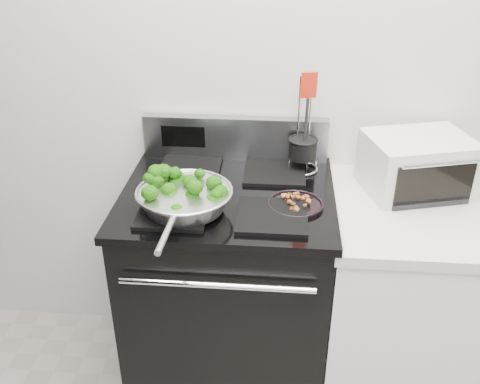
# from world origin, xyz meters

# --- Properties ---
(back_wall) EXTENTS (4.00, 0.02, 2.70)m
(back_wall) POSITION_xyz_m (0.00, 1.75, 1.35)
(back_wall) COLOR beige
(back_wall) RESTS_ON ground
(gas_range) EXTENTS (0.79, 0.69, 1.13)m
(gas_range) POSITION_xyz_m (-0.30, 1.41, 0.49)
(gas_range) COLOR black
(gas_range) RESTS_ON floor
(counter) EXTENTS (0.62, 0.68, 0.92)m
(counter) POSITION_xyz_m (0.39, 1.41, 0.46)
(counter) COLOR white
(counter) RESTS_ON floor
(skillet) EXTENTS (0.34, 0.53, 0.07)m
(skillet) POSITION_xyz_m (-0.43, 1.26, 1.00)
(skillet) COLOR silver
(skillet) RESTS_ON gas_range
(broccoli_pile) EXTENTS (0.26, 0.26, 0.09)m
(broccoli_pile) POSITION_xyz_m (-0.43, 1.26, 1.02)
(broccoli_pile) COLOR black
(broccoli_pile) RESTS_ON skillet
(bacon_plate) EXTENTS (0.20, 0.20, 0.04)m
(bacon_plate) POSITION_xyz_m (-0.05, 1.33, 0.97)
(bacon_plate) COLOR black
(bacon_plate) RESTS_ON gas_range
(utensil_holder) EXTENTS (0.13, 0.13, 0.40)m
(utensil_holder) POSITION_xyz_m (-0.02, 1.62, 1.02)
(utensil_holder) COLOR silver
(utensil_holder) RESTS_ON gas_range
(toaster_oven) EXTENTS (0.43, 0.37, 0.21)m
(toaster_oven) POSITION_xyz_m (0.40, 1.55, 1.03)
(toaster_oven) COLOR silver
(toaster_oven) RESTS_ON counter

